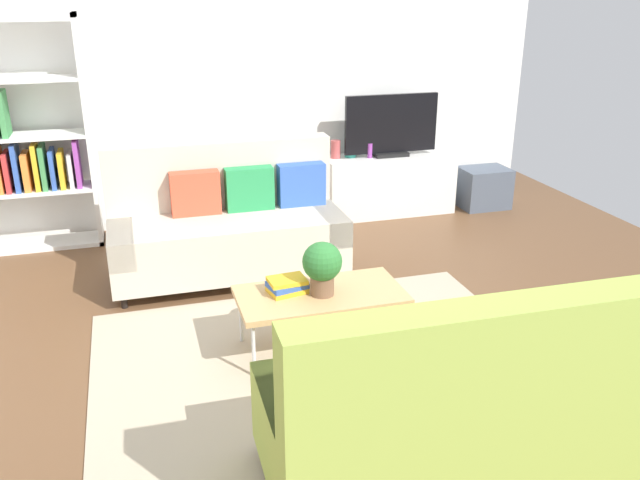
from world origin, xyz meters
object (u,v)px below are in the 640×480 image
at_px(couch_beige, 228,224).
at_px(storage_trunk, 484,188).
at_px(couch_green, 462,405).
at_px(bottle_0, 370,151).
at_px(table_book_0, 287,290).
at_px(bookshelf, 23,144).
at_px(tv_console, 388,184).
at_px(vase_1, 350,150).
at_px(tv, 391,126).
at_px(coffee_table, 320,296).
at_px(vase_0, 336,149).
at_px(potted_plant, 322,265).

distance_m(couch_beige, storage_trunk, 3.18).
bearing_deg(couch_green, storage_trunk, 60.17).
bearing_deg(bottle_0, storage_trunk, -2.57).
bearing_deg(table_book_0, bookshelf, 125.94).
xyz_separation_m(tv_console, vase_1, (-0.42, 0.05, 0.40)).
xyz_separation_m(couch_beige, couch_green, (0.67, -2.84, -0.01)).
distance_m(tv_console, storage_trunk, 1.11).
distance_m(table_book_0, bottle_0, 2.88).
distance_m(couch_beige, vase_1, 1.91).
bearing_deg(bookshelf, tv, -0.65).
height_order(couch_beige, coffee_table, couch_beige).
height_order(tv_console, vase_1, vase_1).
relative_size(bookshelf, vase_1, 13.89).
height_order(storage_trunk, table_book_0, table_book_0).
height_order(coffee_table, tv, tv).
distance_m(coffee_table, vase_0, 2.79).
distance_m(coffee_table, potted_plant, 0.23).
distance_m(storage_trunk, vase_1, 1.60).
bearing_deg(bottle_0, potted_plant, -116.62).
relative_size(coffee_table, vase_0, 5.96).
bearing_deg(bookshelf, bottle_0, -1.04).
height_order(storage_trunk, vase_0, vase_0).
height_order(couch_beige, table_book_0, couch_beige).
relative_size(vase_0, vase_1, 1.22).
relative_size(couch_beige, coffee_table, 1.73).
xyz_separation_m(tv_console, potted_plant, (-1.51, -2.58, 0.31)).
relative_size(tv, table_book_0, 4.17).
bearing_deg(bottle_0, table_book_0, -121.27).
bearing_deg(couch_beige, storage_trunk, -161.08).
bearing_deg(bottle_0, vase_0, 165.34).
relative_size(coffee_table, storage_trunk, 2.12).
bearing_deg(couch_beige, table_book_0, 97.46).
distance_m(table_book_0, vase_1, 2.87).
bearing_deg(vase_1, storage_trunk, -5.64).
relative_size(couch_green, bottle_0, 12.69).
height_order(couch_beige, bottle_0, couch_beige).
xyz_separation_m(coffee_table, vase_1, (1.10, 2.60, 0.32)).
relative_size(couch_beige, storage_trunk, 3.66).
bearing_deg(coffee_table, potted_plant, -81.65).
xyz_separation_m(couch_beige, vase_1, (1.48, 1.18, 0.26)).
distance_m(tv, bookshelf, 3.54).
height_order(couch_beige, vase_0, couch_beige).
distance_m(potted_plant, vase_1, 2.85).
distance_m(tv, vase_1, 0.49).
bearing_deg(coffee_table, vase_1, 67.18).
bearing_deg(vase_0, tv_console, -4.93).
bearing_deg(tv_console, couch_green, -107.17).
bearing_deg(couch_green, table_book_0, 109.56).
height_order(tv, storage_trunk, tv).
xyz_separation_m(table_book_0, bottle_0, (1.49, 2.45, 0.28)).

